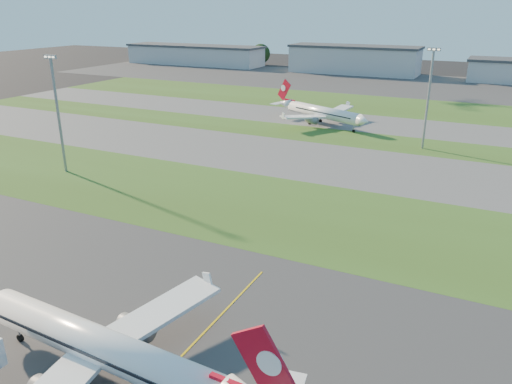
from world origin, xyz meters
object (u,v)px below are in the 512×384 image
Objects in this scene: airliner_parked at (102,348)px; light_mast_west at (57,107)px; airliner_taxiing at (323,113)px; light_mast_centre at (429,92)px.

light_mast_west is at bearing 141.65° from airliner_parked.
airliner_parked is 120.91m from airliner_taxiing.
light_mast_west reaches higher than airliner_taxiing.
light_mast_west is 1.00× the size of light_mast_centre.
light_mast_west is at bearing -141.34° from light_mast_centre.
light_mast_centre is at bearing 84.95° from airliner_parked.
airliner_parked is 106.18m from light_mast_centre.
light_mast_west and light_mast_centre have the same top height.
light_mast_centre is (14.73, 104.59, 10.82)m from airliner_parked.
light_mast_centre is (33.03, -14.92, 10.87)m from airliner_taxiing.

